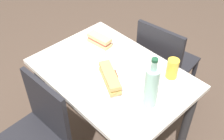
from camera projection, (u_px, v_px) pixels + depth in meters
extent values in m
plane|color=#47382D|center=(112.00, 138.00, 2.28)|extent=(8.00, 8.00, 0.00)
cube|color=beige|center=(112.00, 74.00, 1.81)|extent=(1.02, 0.71, 0.03)
cylinder|color=#262628|center=(44.00, 98.00, 2.14)|extent=(0.06, 0.06, 0.70)
cylinder|color=#262628|center=(101.00, 64.00, 2.44)|extent=(0.06, 0.06, 0.70)
cylinder|color=#262628|center=(186.00, 124.00, 1.95)|extent=(0.06, 0.06, 0.70)
cube|color=black|center=(168.00, 61.00, 2.30)|extent=(0.45, 0.45, 0.02)
cube|color=black|center=(158.00, 52.00, 2.05)|extent=(0.38, 0.08, 0.40)
cylinder|color=black|center=(192.00, 79.00, 2.47)|extent=(0.04, 0.04, 0.45)
cylinder|color=black|center=(158.00, 63.00, 2.64)|extent=(0.04, 0.04, 0.45)
cylinder|color=black|center=(172.00, 103.00, 2.27)|extent=(0.04, 0.04, 0.45)
cylinder|color=black|center=(136.00, 84.00, 2.44)|extent=(0.04, 0.04, 0.45)
cube|color=black|center=(47.00, 107.00, 1.65)|extent=(0.38, 0.05, 0.40)
cylinder|color=black|center=(41.00, 134.00, 2.04)|extent=(0.04, 0.04, 0.45)
cylinder|color=white|center=(110.00, 83.00, 1.71)|extent=(0.24, 0.24, 0.01)
cube|color=tan|center=(110.00, 80.00, 1.70)|extent=(0.26, 0.17, 0.02)
cube|color=#DBC66B|center=(110.00, 78.00, 1.69)|extent=(0.24, 0.16, 0.02)
cube|color=tan|center=(110.00, 75.00, 1.67)|extent=(0.26, 0.17, 0.02)
cube|color=silver|center=(120.00, 84.00, 1.69)|extent=(0.09, 0.06, 0.00)
cube|color=#59331E|center=(116.00, 74.00, 1.75)|extent=(0.07, 0.05, 0.01)
cylinder|color=silver|center=(100.00, 45.00, 2.01)|extent=(0.24, 0.24, 0.01)
cube|color=#DBB77A|center=(100.00, 42.00, 1.99)|extent=(0.19, 0.09, 0.02)
cube|color=#B74C3D|center=(99.00, 40.00, 1.98)|extent=(0.17, 0.08, 0.02)
cube|color=#DBB77A|center=(99.00, 38.00, 1.96)|extent=(0.19, 0.09, 0.02)
cube|color=silver|center=(109.00, 42.00, 2.01)|extent=(0.10, 0.03, 0.00)
cube|color=#59331E|center=(99.00, 38.00, 2.05)|extent=(0.08, 0.03, 0.01)
cylinder|color=#99C6B7|center=(151.00, 88.00, 1.51)|extent=(0.08, 0.08, 0.25)
cylinder|color=#99C6B7|center=(154.00, 66.00, 1.41)|extent=(0.03, 0.03, 0.06)
cylinder|color=#19472D|center=(155.00, 60.00, 1.38)|extent=(0.03, 0.03, 0.02)
cylinder|color=gold|center=(172.00, 68.00, 1.72)|extent=(0.07, 0.07, 0.13)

